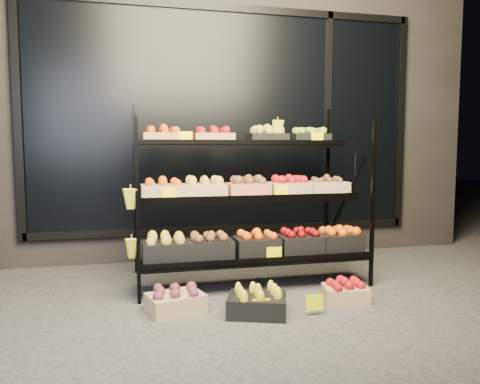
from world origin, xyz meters
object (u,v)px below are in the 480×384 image
object	(u,v)px
display_rack	(248,198)
floor_crate_midleft	(257,302)
floor_crate_midright	(346,291)
floor_crate_left	(176,300)

from	to	relation	value
display_rack	floor_crate_midleft	size ratio (longest dim) A/B	4.24
floor_crate_midleft	floor_crate_midright	distance (m)	0.80
floor_crate_left	floor_crate_midleft	xyz separation A→B (m)	(0.59, -0.21, 0.00)
display_rack	floor_crate_left	size ratio (longest dim) A/B	4.63
floor_crate_left	floor_crate_midright	xyz separation A→B (m)	(1.38, -0.07, -0.01)
floor_crate_midleft	display_rack	bearing A→B (deg)	99.55
display_rack	floor_crate_midright	bearing A→B (deg)	-49.63
floor_crate_left	display_rack	bearing A→B (deg)	27.11
display_rack	floor_crate_midleft	world-z (taller)	display_rack
floor_crate_midleft	floor_crate_midright	size ratio (longest dim) A/B	1.29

